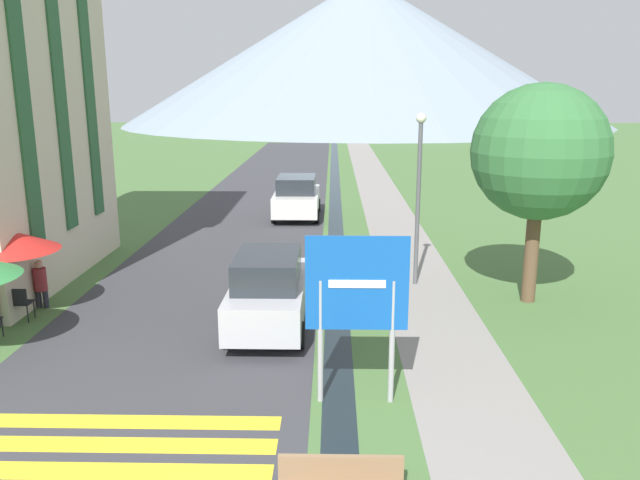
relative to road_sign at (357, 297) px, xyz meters
name	(u,v)px	position (x,y,z in m)	size (l,w,h in m)	color
ground_plane	(307,223)	(-1.50, 15.35, -1.97)	(160.00, 160.00, 0.00)	#476B38
road	(271,186)	(-4.00, 25.35, -1.96)	(6.40, 60.00, 0.01)	#38383D
footpath	(377,187)	(2.10, 25.35, -1.96)	(2.20, 60.00, 0.01)	gray
drainage_channel	(335,186)	(-0.30, 25.35, -1.97)	(0.60, 60.00, 0.00)	black
crosswalk_marking	(105,445)	(-4.00, -1.50, -1.96)	(5.44, 1.84, 0.01)	yellow
mountain_distant	(364,52)	(4.32, 91.71, 9.12)	(74.64, 74.64, 22.17)	gray
road_sign	(357,297)	(0.00, 0.00, 0.00)	(1.78, 0.11, 3.05)	#9E9EA3
parked_car_near	(269,291)	(-1.90, 3.52, -1.06)	(1.76, 4.00, 1.82)	#B2B2B7
parked_car_far	(297,197)	(-1.98, 16.43, -1.06)	(1.98, 4.13, 1.82)	silver
cafe_chair_middle	(21,301)	(-7.88, 3.79, -1.45)	(0.40, 0.40, 0.85)	black
cafe_umbrella_middle_red	(10,241)	(-8.20, 4.22, -0.06)	(2.29, 2.29, 2.16)	#B7B2A8
person_seated_far	(40,281)	(-7.85, 4.79, -1.27)	(0.32, 0.32, 1.26)	#282833
streetlamp	(419,184)	(1.96, 6.98, 0.92)	(0.28, 0.28, 4.83)	#515156
tree_by_path	(540,153)	(4.75, 5.56, 1.93)	(3.41, 3.41, 5.63)	brown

